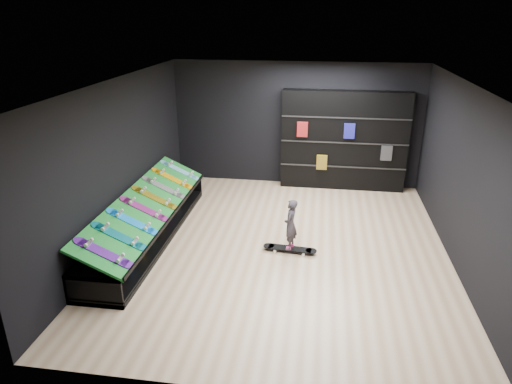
# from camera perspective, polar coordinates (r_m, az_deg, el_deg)

# --- Properties ---
(floor) EXTENTS (6.00, 7.00, 0.01)m
(floor) POSITION_cam_1_polar(r_m,az_deg,el_deg) (8.54, 3.15, -6.92)
(floor) COLOR #C9AC88
(floor) RESTS_ON ground
(ceiling) EXTENTS (6.00, 7.00, 0.01)m
(ceiling) POSITION_cam_1_polar(r_m,az_deg,el_deg) (7.58, 3.62, 13.41)
(ceiling) COLOR white
(ceiling) RESTS_ON ground
(wall_back) EXTENTS (6.00, 0.02, 3.00)m
(wall_back) POSITION_cam_1_polar(r_m,az_deg,el_deg) (11.29, 5.02, 8.39)
(wall_back) COLOR black
(wall_back) RESTS_ON ground
(wall_front) EXTENTS (6.00, 0.02, 3.00)m
(wall_front) POSITION_cam_1_polar(r_m,az_deg,el_deg) (4.79, -0.57, -11.08)
(wall_front) COLOR black
(wall_front) RESTS_ON ground
(wall_left) EXTENTS (0.02, 7.00, 3.00)m
(wall_left) POSITION_cam_1_polar(r_m,az_deg,el_deg) (8.70, -16.74, 3.47)
(wall_left) COLOR black
(wall_left) RESTS_ON ground
(wall_right) EXTENTS (0.02, 7.00, 3.00)m
(wall_right) POSITION_cam_1_polar(r_m,az_deg,el_deg) (8.26, 24.58, 1.40)
(wall_right) COLOR black
(wall_right) RESTS_ON ground
(display_rack) EXTENTS (0.90, 4.50, 0.50)m
(display_rack) POSITION_cam_1_polar(r_m,az_deg,el_deg) (8.99, -13.27, -4.20)
(display_rack) COLOR black
(display_rack) RESTS_ON ground
(turf_ramp) EXTENTS (0.92, 4.50, 0.46)m
(turf_ramp) POSITION_cam_1_polar(r_m,az_deg,el_deg) (8.78, -13.22, -1.52)
(turf_ramp) COLOR #106B20
(turf_ramp) RESTS_ON display_rack
(back_shelving) EXTENTS (2.97, 0.35, 2.38)m
(back_shelving) POSITION_cam_1_polar(r_m,az_deg,el_deg) (11.19, 10.92, 6.31)
(back_shelving) COLOR black
(back_shelving) RESTS_ON ground
(floor_skateboard) EXTENTS (1.00, 0.31, 0.09)m
(floor_skateboard) POSITION_cam_1_polar(r_m,az_deg,el_deg) (8.37, 4.24, -7.22)
(floor_skateboard) COLOR black
(floor_skateboard) RESTS_ON ground
(child) EXTENTS (0.18, 0.23, 0.57)m
(child) POSITION_cam_1_polar(r_m,az_deg,el_deg) (8.22, 4.31, -5.24)
(child) COLOR black
(child) RESTS_ON floor_skateboard
(display_board_0) EXTENTS (0.93, 0.22, 0.50)m
(display_board_0) POSITION_cam_1_polar(r_m,az_deg,el_deg) (7.21, -18.52, -7.21)
(display_board_0) COLOR purple
(display_board_0) RESTS_ON turf_ramp
(display_board_1) EXTENTS (0.93, 0.22, 0.50)m
(display_board_1) POSITION_cam_1_polar(r_m,az_deg,el_deg) (7.64, -16.76, -5.30)
(display_board_1) COLOR #0C8C99
(display_board_1) RESTS_ON turf_ramp
(display_board_2) EXTENTS (0.93, 0.22, 0.50)m
(display_board_2) POSITION_cam_1_polar(r_m,az_deg,el_deg) (8.08, -15.20, -3.60)
(display_board_2) COLOR blue
(display_board_2) RESTS_ON turf_ramp
(display_board_3) EXTENTS (0.93, 0.22, 0.50)m
(display_board_3) POSITION_cam_1_polar(r_m,az_deg,el_deg) (8.53, -13.80, -2.07)
(display_board_3) COLOR #2626BF
(display_board_3) RESTS_ON turf_ramp
(display_board_4) EXTENTS (0.93, 0.22, 0.50)m
(display_board_4) POSITION_cam_1_polar(r_m,az_deg,el_deg) (9.00, -12.55, -0.69)
(display_board_4) COLOR yellow
(display_board_4) RESTS_ON turf_ramp
(display_board_5) EXTENTS (0.93, 0.22, 0.50)m
(display_board_5) POSITION_cam_1_polar(r_m,az_deg,el_deg) (9.47, -11.43, 0.55)
(display_board_5) COLOR black
(display_board_5) RESTS_ON turf_ramp
(display_board_6) EXTENTS (0.93, 0.22, 0.50)m
(display_board_6) POSITION_cam_1_polar(r_m,az_deg,el_deg) (9.95, -10.41, 1.67)
(display_board_6) COLOR yellow
(display_board_6) RESTS_ON turf_ramp
(display_board_7) EXTENTS (0.93, 0.22, 0.50)m
(display_board_7) POSITION_cam_1_polar(r_m,az_deg,el_deg) (10.43, -9.49, 2.68)
(display_board_7) COLOR #0CB2E5
(display_board_7) RESTS_ON turf_ramp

